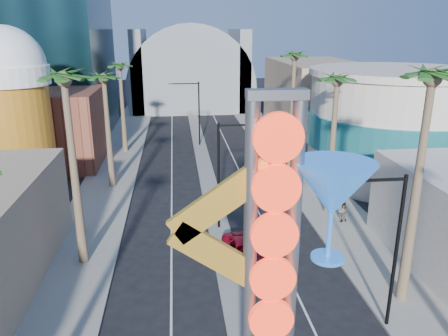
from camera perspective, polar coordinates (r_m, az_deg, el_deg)
sidewalk_west at (r=46.99m, az=-14.17°, el=-0.23°), size 5.00×100.00×0.15m
sidewalk_east at (r=48.16m, az=8.81°, el=0.55°), size 5.00×100.00×0.15m
median at (r=49.48m, az=-2.78°, el=1.22°), size 1.60×84.00×0.15m
brick_filler_west at (r=50.15m, az=-21.48°, el=4.85°), size 10.00×10.00×8.00m
filler_east at (r=61.07m, az=11.83°, el=8.79°), size 10.00×20.00×10.00m
beer_mug at (r=42.25m, az=-26.04°, el=7.38°), size 7.00×7.00×14.50m
turquoise_building at (r=45.44m, az=21.23°, el=5.25°), size 16.60×16.60×10.60m
canopy at (r=81.98m, az=-4.43°, el=10.86°), size 22.00×16.00×22.00m
neon_sign at (r=14.59m, az=9.41°, el=-10.71°), size 6.53×2.60×12.55m
streetlight_0 at (r=30.97m, az=0.30°, el=0.29°), size 3.79×0.25×8.00m
streetlight_1 at (r=54.19m, az=-3.86°, el=7.88°), size 3.79×0.25×8.00m
streetlight_2 at (r=21.94m, az=20.65°, el=-8.72°), size 3.45×0.25×8.00m
palm_1 at (r=26.26m, az=-20.03°, el=9.36°), size 2.40×2.40×12.70m
palm_2 at (r=40.07m, az=-15.37°, el=10.44°), size 2.40×2.40×11.20m
palm_3 at (r=51.90m, az=-13.44°, el=12.14°), size 2.40×2.40×11.20m
palm_5 at (r=22.90m, az=25.34°, el=8.76°), size 2.40×2.40×13.20m
palm_6 at (r=33.79m, az=14.51°, el=10.00°), size 2.40×2.40×11.70m
palm_7 at (r=45.06m, az=9.17°, el=13.31°), size 2.40×2.40×12.70m
red_pickup at (r=28.00m, az=2.90°, el=-11.00°), size 2.74×5.34×1.44m
pedestrian_b at (r=34.42m, az=15.23°, el=-5.55°), size 0.82×0.68×1.54m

